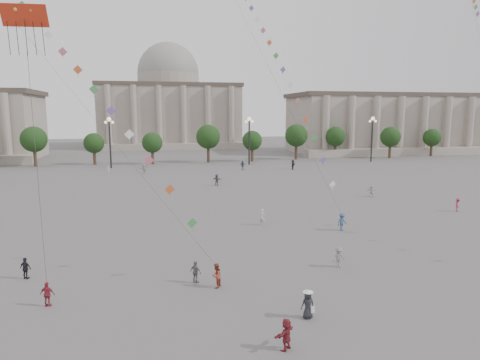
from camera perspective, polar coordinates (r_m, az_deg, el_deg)
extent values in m
plane|color=#5B5856|center=(26.97, 3.47, -16.47)|extent=(360.00, 360.00, 0.00)
cube|color=gray|center=(143.83, 22.98, 6.84)|extent=(80.00, 22.00, 16.00)
cube|color=#483E34|center=(143.87, 23.19, 10.25)|extent=(81.60, 22.44, 1.20)
cube|color=gray|center=(133.70, 25.94, 3.52)|extent=(84.00, 4.00, 2.00)
cube|color=gray|center=(153.63, -9.39, 8.26)|extent=(46.00, 30.00, 20.00)
cube|color=#483E34|center=(153.88, -9.49, 12.21)|extent=(46.92, 30.60, 1.20)
cube|color=gray|center=(137.05, -8.99, 4.43)|extent=(48.30, 4.00, 2.00)
cylinder|color=gray|center=(154.01, -9.51, 12.91)|extent=(21.00, 21.00, 5.00)
sphere|color=gray|center=(154.21, -9.53, 13.84)|extent=(21.00, 21.00, 21.00)
cylinder|color=#332419|center=(104.64, -24.67, 2.76)|extent=(0.70, 0.70, 3.52)
sphere|color=black|center=(104.36, -24.80, 4.77)|extent=(5.12, 5.12, 5.12)
cylinder|color=#332419|center=(102.61, -18.13, 3.03)|extent=(0.70, 0.70, 3.52)
sphere|color=black|center=(102.32, -18.23, 5.08)|extent=(5.12, 5.12, 5.12)
cylinder|color=#332419|center=(101.96, -11.40, 3.26)|extent=(0.70, 0.70, 3.52)
sphere|color=black|center=(101.67, -11.47, 5.33)|extent=(5.12, 5.12, 5.12)
cylinder|color=#332419|center=(102.72, -4.69, 3.45)|extent=(0.70, 0.70, 3.52)
sphere|color=black|center=(102.43, -4.71, 5.50)|extent=(5.12, 5.12, 5.12)
cylinder|color=#332419|center=(104.85, 1.85, 3.59)|extent=(0.70, 0.70, 3.52)
sphere|color=black|center=(104.57, 1.86, 5.59)|extent=(5.12, 5.12, 5.12)
cylinder|color=#332419|center=(108.28, 8.05, 3.67)|extent=(0.70, 0.70, 3.52)
sphere|color=black|center=(108.01, 8.09, 5.62)|extent=(5.12, 5.12, 5.12)
cylinder|color=#332419|center=(112.89, 13.80, 3.72)|extent=(0.70, 0.70, 3.52)
sphere|color=black|center=(112.63, 13.87, 5.58)|extent=(5.12, 5.12, 5.12)
cylinder|color=#332419|center=(118.54, 19.06, 3.72)|extent=(0.70, 0.70, 3.52)
sphere|color=black|center=(118.29, 19.15, 5.50)|extent=(5.12, 5.12, 5.12)
cylinder|color=#332419|center=(125.08, 23.80, 3.70)|extent=(0.70, 0.70, 3.52)
sphere|color=black|center=(124.85, 23.91, 5.38)|extent=(5.12, 5.12, 5.12)
cylinder|color=#262628|center=(94.10, -16.93, 4.57)|extent=(0.36, 0.36, 10.00)
sphere|color=#FFE5B2|center=(93.88, -17.08, 7.73)|extent=(0.90, 0.90, 0.90)
sphere|color=#FFE5B2|center=(93.96, -17.49, 7.35)|extent=(0.60, 0.60, 0.60)
sphere|color=#FFE5B2|center=(93.83, -16.63, 7.39)|extent=(0.60, 0.60, 0.60)
cylinder|color=#262628|center=(96.14, 1.23, 5.04)|extent=(0.36, 0.36, 10.00)
sphere|color=#FFE5B2|center=(95.93, 1.24, 8.14)|extent=(0.90, 0.90, 0.90)
sphere|color=#FFE5B2|center=(95.78, 0.83, 7.78)|extent=(0.60, 0.60, 0.60)
sphere|color=#FFE5B2|center=(96.09, 1.65, 7.78)|extent=(0.60, 0.60, 0.60)
cylinder|color=#262628|center=(106.91, 17.17, 5.04)|extent=(0.36, 0.36, 10.00)
sphere|color=#FFE5B2|center=(106.72, 17.30, 7.82)|extent=(0.90, 0.90, 0.90)
sphere|color=#FFE5B2|center=(106.39, 16.95, 7.51)|extent=(0.60, 0.60, 0.60)
sphere|color=#FFE5B2|center=(107.07, 17.61, 7.49)|extent=(0.60, 0.60, 0.60)
imported|color=navy|center=(87.44, 0.34, 1.99)|extent=(1.21, 0.80, 1.92)
imported|color=#B8B9B4|center=(84.24, -12.70, 1.49)|extent=(1.82, 1.16, 1.88)
imported|color=slate|center=(33.59, 13.04, -10.02)|extent=(1.13, 0.83, 1.56)
imported|color=silver|center=(62.21, 17.12, -1.39)|extent=(1.59, 0.71, 1.65)
imported|color=#9D2A44|center=(56.79, 27.03, -2.96)|extent=(1.06, 1.19, 1.60)
imported|color=black|center=(88.61, 7.07, 2.02)|extent=(1.54, 1.79, 1.95)
imported|color=silver|center=(84.83, -17.10, 1.23)|extent=(0.48, 0.62, 1.50)
imported|color=#5B5B5F|center=(68.68, -3.11, 0.04)|extent=(1.59, 1.64, 1.87)
imported|color=beige|center=(44.62, 2.96, -4.95)|extent=(0.75, 0.71, 1.72)
imported|color=maroon|center=(29.04, -24.29, -13.71)|extent=(0.97, 0.62, 1.53)
imported|color=black|center=(34.13, -26.68, -10.48)|extent=(0.97, 0.78, 1.54)
imported|color=maroon|center=(22.44, 6.18, -19.77)|extent=(1.47, 1.31, 1.62)
imported|color=slate|center=(30.12, -5.93, -12.11)|extent=(0.90, 0.90, 1.54)
imported|color=brown|center=(29.24, -3.19, -12.60)|extent=(0.95, 1.01, 1.67)
imported|color=#344F75|center=(43.66, 13.45, -5.45)|extent=(1.32, 1.03, 1.79)
imported|color=black|center=(25.54, 9.02, -16.10)|extent=(0.84, 0.59, 1.61)
cone|color=white|center=(25.20, 9.07, -14.42)|extent=(0.52, 0.52, 0.14)
cylinder|color=white|center=(25.23, 9.06, -14.54)|extent=(0.60, 0.60, 0.02)
cube|color=white|center=(25.60, 9.67, -16.68)|extent=(0.22, 0.10, 0.35)
cube|color=red|center=(24.91, -26.83, 19.01)|extent=(2.23, 0.67, 1.02)
cube|color=#167C2B|center=(25.00, -27.72, 19.49)|extent=(0.36, 0.22, 0.34)
cube|color=#1D2E9E|center=(24.83, -26.08, 19.68)|extent=(0.36, 0.22, 0.34)
sphere|color=gold|center=(24.96, -27.75, 19.50)|extent=(0.20, 0.20, 0.20)
sphere|color=gold|center=(24.80, -26.10, 19.70)|extent=(0.20, 0.20, 0.20)
cylinder|color=#3F3F3F|center=(25.84, -25.51, 2.27)|extent=(0.02, 0.02, 14.93)
cube|color=#439249|center=(29.63, -6.40, -5.70)|extent=(0.76, 0.25, 0.76)
cube|color=#C25C2D|center=(30.70, -9.35, -1.26)|extent=(0.76, 0.25, 0.76)
cube|color=#B8616E|center=(32.04, -12.06, 2.58)|extent=(0.76, 0.25, 0.76)
cube|color=white|center=(33.58, -14.54, 5.91)|extent=(0.76, 0.25, 0.76)
cube|color=#7753A7|center=(35.28, -16.82, 8.82)|extent=(0.76, 0.25, 0.76)
cube|color=#439249|center=(37.11, -18.91, 11.36)|extent=(0.76, 0.25, 0.76)
cube|color=#C25C2D|center=(39.04, -20.82, 13.58)|extent=(0.76, 0.25, 0.76)
cube|color=#B8616E|center=(41.07, -22.58, 15.53)|extent=(0.76, 0.25, 0.76)
cube|color=white|center=(43.16, -24.19, 17.23)|extent=(0.76, 0.25, 0.76)
cube|color=#7753A7|center=(45.31, -25.68, 18.73)|extent=(0.76, 0.25, 0.76)
cube|color=#439249|center=(47.50, -27.05, 20.06)|extent=(0.76, 0.25, 0.76)
cylinder|color=#3F3F3F|center=(66.67, -0.58, 22.82)|extent=(0.02, 0.02, 73.52)
cube|color=white|center=(44.29, 12.24, -0.58)|extent=(0.76, 0.25, 0.76)
cube|color=#7753A7|center=(45.36, 11.04, 2.65)|extent=(0.76, 0.25, 0.76)
cube|color=#439249|center=(46.60, 9.88, 5.49)|extent=(0.76, 0.25, 0.76)
cube|color=#C25C2D|center=(47.96, 8.78, 8.05)|extent=(0.76, 0.25, 0.76)
cube|color=#B8616E|center=(49.43, 7.72, 10.37)|extent=(0.76, 0.25, 0.76)
cube|color=white|center=(50.99, 6.71, 12.49)|extent=(0.76, 0.25, 0.76)
cube|color=#7753A7|center=(52.62, 5.74, 14.42)|extent=(0.76, 0.25, 0.76)
cube|color=#439249|center=(54.32, 4.82, 16.19)|extent=(0.76, 0.25, 0.76)
cube|color=#C25C2D|center=(56.07, 3.94, 17.81)|extent=(0.76, 0.25, 0.76)
cube|color=#B8616E|center=(57.87, 3.10, 19.30)|extent=(0.76, 0.25, 0.76)
cube|color=white|center=(59.72, 2.29, 20.67)|extent=(0.76, 0.25, 0.76)
cube|color=#7753A7|center=(61.60, 1.52, 21.94)|extent=(0.76, 0.25, 0.76)
cube|color=white|center=(68.48, 29.32, 18.00)|extent=(0.76, 0.25, 0.76)
cube|color=#7753A7|center=(71.18, 29.12, 18.80)|extent=(0.76, 0.25, 0.76)
cube|color=#439249|center=(73.89, 28.93, 19.54)|extent=(0.76, 0.25, 0.76)
cube|color=#C25C2D|center=(76.60, 28.75, 20.21)|extent=(0.76, 0.25, 0.76)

